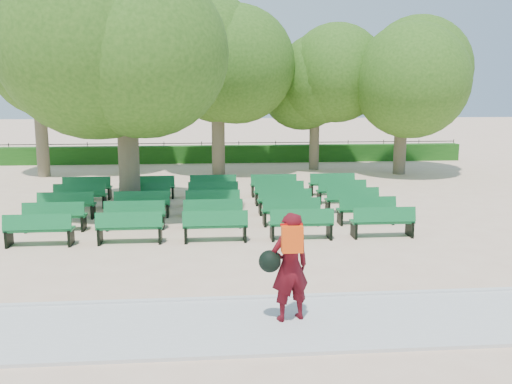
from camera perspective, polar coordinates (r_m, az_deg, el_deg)
The scene contains 9 objects.
ground at distance 16.69m, azimuth -2.17°, elevation -3.14°, with size 120.00×120.00×0.00m, color beige.
paving at distance 9.65m, azimuth 0.18°, elevation -13.18°, with size 30.00×2.20×0.06m, color silver.
curb at distance 10.70m, azimuth -0.40°, elevation -10.64°, with size 30.00×0.12×0.10m, color silver.
hedge at distance 30.42m, azimuth -3.56°, elevation 3.81°, with size 26.00×0.70×0.90m, color #1C5415.
fence at distance 30.87m, azimuth -3.57°, elevation 3.06°, with size 26.00×0.10×1.02m, color black, non-canonical shape.
tree_line at distance 26.51m, azimuth -3.30°, elevation 1.87°, with size 21.80×6.80×7.04m, color #35611A, non-canonical shape.
bench_array at distance 17.73m, azimuth -4.25°, elevation -2.07°, with size 1.70×0.66×1.05m.
tree_among at distance 18.13m, azimuth -13.02°, elevation 13.72°, with size 5.70×5.70×7.64m.
person at distance 9.47m, azimuth 3.26°, elevation -7.32°, with size 0.91×0.62×1.84m.
Camera 1 is at (-0.82, -16.21, 3.87)m, focal length 40.00 mm.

